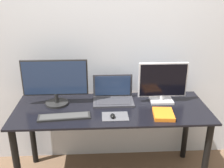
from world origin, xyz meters
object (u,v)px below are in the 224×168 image
(monitor_left, at_px, (55,81))
(book, at_px, (163,114))
(monitor_right, at_px, (163,83))
(keyboard, at_px, (64,117))
(mouse, at_px, (113,116))
(laptop, at_px, (113,95))

(monitor_left, height_order, book, monitor_left)
(monitor_right, xyz_separation_m, keyboard, (-0.89, -0.27, -0.18))
(mouse, bearing_deg, laptop, 86.88)
(mouse, bearing_deg, monitor_right, 32.00)
(mouse, bearing_deg, monitor_left, 149.67)
(monitor_left, bearing_deg, laptop, 4.93)
(monitor_left, xyz_separation_m, laptop, (0.53, 0.05, -0.17))
(monitor_left, relative_size, monitor_right, 1.31)
(keyboard, bearing_deg, laptop, 36.19)
(keyboard, relative_size, book, 1.95)
(laptop, height_order, keyboard, laptop)
(monitor_right, bearing_deg, monitor_left, -180.00)
(monitor_left, distance_m, monitor_right, 0.99)
(monitor_right, bearing_deg, mouse, -148.00)
(keyboard, height_order, book, book)
(monitor_left, xyz_separation_m, monitor_right, (0.99, 0.00, -0.03))
(laptop, height_order, mouse, laptop)
(monitor_left, bearing_deg, book, -16.84)
(monitor_left, distance_m, mouse, 0.62)
(keyboard, bearing_deg, monitor_right, 16.85)
(laptop, bearing_deg, keyboard, -143.81)
(monitor_right, relative_size, laptop, 1.19)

